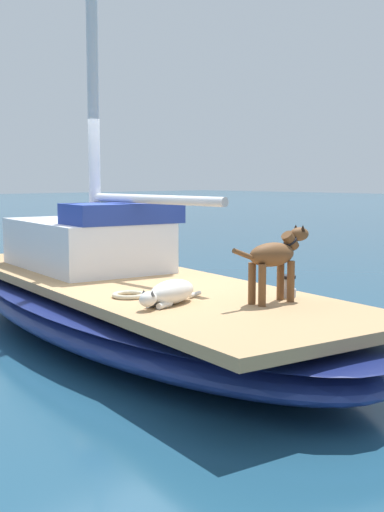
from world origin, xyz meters
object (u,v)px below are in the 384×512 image
at_px(sailboat_main, 131,308).
at_px(coiled_rope, 129,295).
at_px(dog_brown, 275,257).
at_px(deck_winch, 288,287).
at_px(dog_white, 170,293).

bearing_deg(sailboat_main, coiled_rope, -129.28).
height_order(dog_brown, coiled_rope, dog_brown).
bearing_deg(deck_winch, dog_white, 155.33).
height_order(dog_white, coiled_rope, dog_white).
distance_m(dog_brown, deck_winch, 0.46).
bearing_deg(dog_brown, sailboat_main, 92.60).
relative_size(sailboat_main, coiled_rope, 23.32).
height_order(sailboat_main, dog_brown, dog_brown).
xyz_separation_m(sailboat_main, dog_white, (-0.68, -1.42, 0.43)).
height_order(dog_brown, deck_winch, dog_brown).
height_order(dog_white, deck_winch, dog_white).
relative_size(sailboat_main, dog_white, 8.02).
bearing_deg(coiled_rope, deck_winch, -42.58).
bearing_deg(deck_winch, coiled_rope, 137.42).
relative_size(sailboat_main, deck_winch, 35.98).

